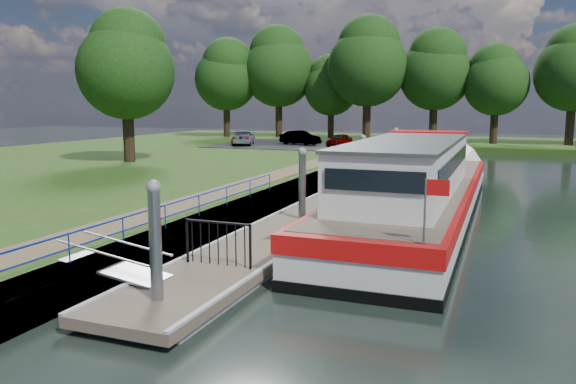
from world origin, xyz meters
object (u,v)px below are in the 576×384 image
at_px(car_a, 339,140).
at_px(car_b, 300,138).
at_px(pontoon, 337,204).
at_px(car_c, 243,138).
at_px(barge, 420,190).

xyz_separation_m(car_a, car_b, (-3.77, 0.37, 0.08)).
height_order(pontoon, car_c, car_c).
distance_m(pontoon, car_a, 25.05).
relative_size(pontoon, car_c, 6.80).
bearing_deg(barge, car_c, 129.09).
distance_m(barge, car_a, 26.89).
bearing_deg(car_a, car_b, -175.40).
relative_size(pontoon, car_a, 9.36).
height_order(barge, car_a, barge).
distance_m(barge, car_c, 30.09).
xyz_separation_m(pontoon, car_c, (-15.38, 22.65, 1.29)).
xyz_separation_m(pontoon, car_b, (-10.59, 24.44, 1.28)).
bearing_deg(pontoon, car_a, 105.82).
xyz_separation_m(car_a, car_c, (-8.55, -1.43, 0.09)).
relative_size(car_a, car_b, 0.84).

